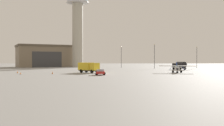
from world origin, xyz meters
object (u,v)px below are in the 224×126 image
truck_box_yellow (89,67)px  light_post_west (121,55)px  airplane_white (177,68)px  light_post_centre (154,54)px  traffic_cone_near_right (21,73)px  traffic_cone_mid_apron (52,73)px  traffic_cone_near_left (18,72)px  control_tower (78,21)px  light_post_east (197,55)px  truck_fuel_tanker_black (180,65)px  car_red (101,72)px

truck_box_yellow → light_post_west: 47.55m
light_post_west → airplane_white: bearing=-72.9°
light_post_centre → traffic_cone_near_right: light_post_centre is taller
light_post_west → traffic_cone_near_right: (-26.78, -53.74, -5.51)m
airplane_white → light_post_centre: light_post_centre is taller
light_post_west → truck_box_yellow: bearing=-102.9°
traffic_cone_near_right → traffic_cone_mid_apron: (7.54, 1.81, 0.05)m
airplane_white → light_post_centre: size_ratio=0.98×
traffic_cone_near_left → traffic_cone_mid_apron: (10.61, -4.39, 0.00)m
control_tower → traffic_cone_near_left: control_tower is taller
airplane_white → light_post_east: light_post_east is taller
traffic_cone_near_right → truck_box_yellow: bearing=25.0°
truck_fuel_tanker_black → light_post_centre: size_ratio=0.62×
airplane_white → traffic_cone_mid_apron: airplane_white is taller
light_post_west → traffic_cone_near_right: 60.30m
airplane_white → light_post_west: light_post_west is taller
light_post_west → light_post_centre: 17.21m
light_post_centre → airplane_white: bearing=-88.9°
traffic_cone_near_right → light_post_west: bearing=63.5°
truck_fuel_tanker_black → traffic_cone_near_right: bearing=102.1°
car_red → truck_fuel_tanker_black: bearing=139.1°
truck_fuel_tanker_black → traffic_cone_near_right: size_ratio=10.44×
truck_box_yellow → traffic_cone_near_right: (-16.24, -7.57, -1.34)m
truck_fuel_tanker_black → light_post_centre: (-7.14, 13.11, 4.40)m
control_tower → light_post_west: size_ratio=4.14×
truck_fuel_tanker_black → traffic_cone_mid_apron: bearing=105.0°
truck_box_yellow → light_post_east: bearing=83.5°
airplane_white → truck_fuel_tanker_black: bearing=176.0°
light_post_west → traffic_cone_mid_apron: size_ratio=13.88×
truck_box_yellow → light_post_east: (43.62, 41.55, 3.97)m
traffic_cone_mid_apron → truck_fuel_tanker_black: bearing=35.2°
control_tower → traffic_cone_near_left: size_ratio=58.24×
light_post_east → light_post_centre: (-19.61, -6.09, 0.41)m
truck_fuel_tanker_black → truck_box_yellow: (-31.16, -22.35, 0.02)m
airplane_white → traffic_cone_near_right: airplane_white is taller
airplane_white → car_red: size_ratio=2.47×
truck_box_yellow → car_red: truck_box_yellow is taller
control_tower → airplane_white: control_tower is taller
airplane_white → car_red: (-20.80, -10.36, -0.64)m
light_post_centre → car_red: bearing=-113.8°
airplane_white → truck_box_yellow: size_ratio=1.59×
light_post_centre → control_tower: bearing=148.8°
light_post_west → traffic_cone_near_right: size_ratio=16.21×
traffic_cone_mid_apron → light_post_west: bearing=69.7°
car_red → light_post_east: light_post_east is taller
airplane_white → truck_fuel_tanker_black: size_ratio=1.58×
airplane_white → truck_box_yellow: (-24.67, -0.16, 0.26)m
airplane_white → light_post_west: bearing=-150.6°
truck_fuel_tanker_black → car_red: size_ratio=1.57×
car_red → traffic_cone_mid_apron: car_red is taller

